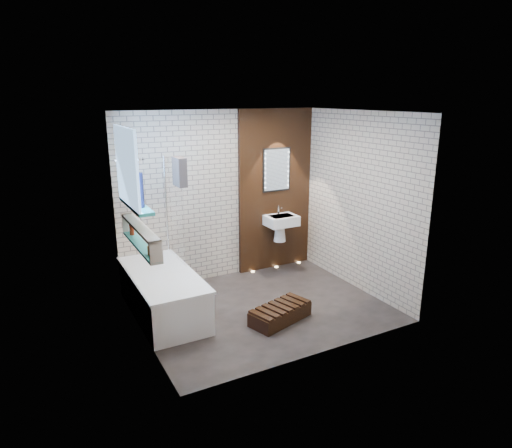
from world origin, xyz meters
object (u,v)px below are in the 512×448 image
bathtub (163,293)px  bath_screen (175,210)px  led_mirror (277,170)px  washbasin (281,224)px  walnut_step (280,314)px

bathtub → bath_screen: bath_screen is taller
led_mirror → washbasin: bearing=-90.0°
washbasin → bathtub: bearing=-164.0°
bathtub → led_mirror: 2.68m
led_mirror → walnut_step: size_ratio=0.85×
washbasin → led_mirror: size_ratio=0.83×
bathtub → walnut_step: (1.26, -0.89, -0.20)m
bath_screen → walnut_step: bearing=-55.7°
bath_screen → washbasin: bearing=5.8°
bathtub → walnut_step: size_ratio=2.11×
washbasin → led_mirror: bearing=90.0°
bathtub → washbasin: bearing=16.0°
bath_screen → led_mirror: (1.82, 0.34, 0.37)m
bath_screen → washbasin: (1.82, 0.18, -0.49)m
led_mirror → walnut_step: 2.46m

